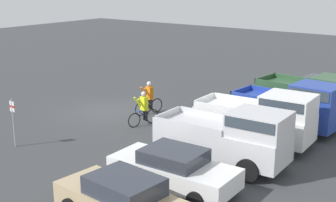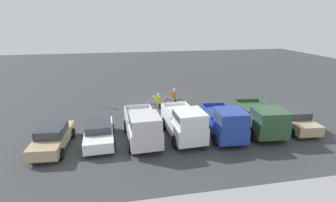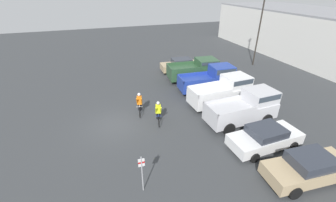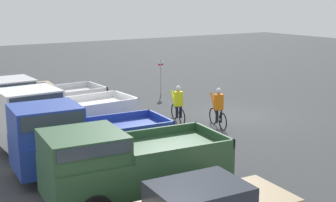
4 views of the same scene
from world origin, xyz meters
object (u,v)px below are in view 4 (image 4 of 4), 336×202
(pickup_truck_1, at_px, (78,138))
(sedan_1, at_px, (30,101))
(pickup_truck_3, at_px, (34,103))
(cyclist_1, at_px, (218,108))
(sedan_2, at_px, (9,91))
(cyclist_0, at_px, (178,104))
(pickup_truck_0, at_px, (125,164))
(fire_lane_sign, at_px, (161,73))
(pickup_truck_2, at_px, (59,117))

(pickup_truck_1, xyz_separation_m, sedan_1, (8.37, -0.88, -0.47))
(pickup_truck_3, distance_m, cyclist_1, 7.75)
(sedan_2, height_order, cyclist_0, cyclist_0)
(pickup_truck_0, height_order, sedan_1, pickup_truck_0)
(pickup_truck_1, bearing_deg, pickup_truck_0, -175.72)
(pickup_truck_1, xyz_separation_m, fire_lane_sign, (9.15, -8.60, 0.09))
(pickup_truck_3, relative_size, cyclist_1, 2.94)
(pickup_truck_3, relative_size, fire_lane_sign, 2.46)
(sedan_1, distance_m, sedan_2, 2.82)
(sedan_1, bearing_deg, pickup_truck_1, 173.96)
(sedan_1, bearing_deg, sedan_2, 6.28)
(pickup_truck_3, bearing_deg, cyclist_0, -108.42)
(pickup_truck_2, bearing_deg, pickup_truck_1, 173.10)
(pickup_truck_2, bearing_deg, pickup_truck_3, 1.39)
(pickup_truck_0, distance_m, sedan_2, 13.98)
(pickup_truck_0, xyz_separation_m, fire_lane_sign, (11.95, -8.39, 0.13))
(pickup_truck_2, xyz_separation_m, fire_lane_sign, (6.40, -8.27, 0.06))
(pickup_truck_1, relative_size, cyclist_0, 2.88)
(pickup_truck_3, xyz_separation_m, sedan_2, (5.62, -0.31, -0.44))
(pickup_truck_2, relative_size, pickup_truck_3, 0.98)
(pickup_truck_3, xyz_separation_m, cyclist_1, (-3.59, -6.85, -0.35))
(pickup_truck_0, relative_size, cyclist_0, 2.90)
(pickup_truck_1, relative_size, fire_lane_sign, 2.43)
(pickup_truck_1, xyz_separation_m, pickup_truck_3, (5.55, -0.26, 0.02))
(cyclist_0, bearing_deg, pickup_truck_1, 120.37)
(pickup_truck_1, distance_m, cyclist_1, 7.39)
(pickup_truck_2, height_order, pickup_truck_3, pickup_truck_2)
(cyclist_0, height_order, cyclist_1, cyclist_1)
(pickup_truck_1, distance_m, sedan_1, 8.43)
(pickup_truck_3, height_order, cyclist_1, pickup_truck_3)
(sedan_1, xyz_separation_m, fire_lane_sign, (0.78, -7.72, 0.57))
(pickup_truck_1, bearing_deg, fire_lane_sign, -43.24)
(pickup_truck_1, distance_m, pickup_truck_3, 5.56)
(cyclist_0, bearing_deg, pickup_truck_2, 98.31)
(pickup_truck_0, bearing_deg, cyclist_0, -42.81)
(pickup_truck_2, relative_size, fire_lane_sign, 2.43)
(pickup_truck_1, bearing_deg, cyclist_1, -74.63)
(pickup_truck_0, relative_size, cyclist_1, 2.93)
(sedan_2, bearing_deg, cyclist_1, -144.62)
(pickup_truck_0, bearing_deg, pickup_truck_1, 4.28)
(pickup_truck_1, height_order, sedan_2, pickup_truck_1)
(pickup_truck_3, xyz_separation_m, cyclist_0, (-1.96, -5.87, -0.37))
(pickup_truck_1, bearing_deg, pickup_truck_2, -6.90)
(fire_lane_sign, bearing_deg, cyclist_0, 156.05)
(cyclist_1, relative_size, fire_lane_sign, 0.84)
(cyclist_1, bearing_deg, sedan_2, 35.38)
(sedan_1, height_order, cyclist_0, cyclist_0)
(sedan_2, xyz_separation_m, cyclist_1, (-9.21, -6.54, 0.10))
(pickup_truck_2, bearing_deg, pickup_truck_0, 178.73)
(pickup_truck_1, bearing_deg, cyclist_0, -59.63)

